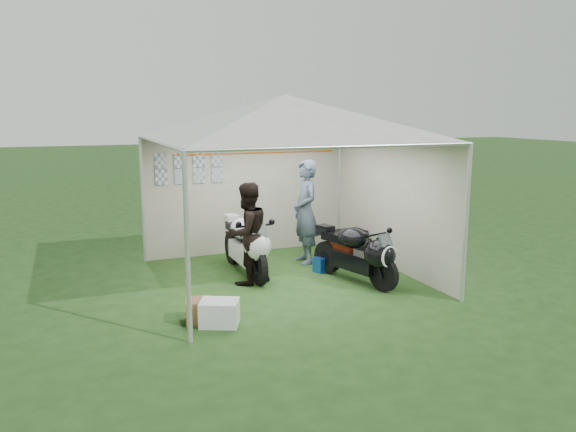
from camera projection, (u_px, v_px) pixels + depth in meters
name	position (u px, v px, depth m)	size (l,w,h in m)	color
ground	(285.00, 279.00, 9.31)	(80.00, 80.00, 0.00)	#213F18
canopy_tent	(284.00, 122.00, 8.87)	(5.66, 5.66, 3.00)	silver
motorcycle_white	(247.00, 243.00, 9.44)	(0.46, 2.00, 0.98)	black
motorcycle_black	(359.00, 252.00, 9.01)	(0.76, 1.80, 0.91)	black
paddock_stand	(324.00, 264.00, 9.73)	(0.35, 0.22, 0.26)	blue
person_dark_jacket	(247.00, 234.00, 8.94)	(0.80, 0.62, 1.64)	black
person_blue_jacket	(305.00, 212.00, 10.17)	(0.69, 0.45, 1.89)	slate
equipment_box	(350.00, 243.00, 10.68)	(0.52, 0.42, 0.52)	black
crate_0	(219.00, 313.00, 7.28)	(0.49, 0.38, 0.33)	silver
crate_1	(199.00, 311.00, 7.38)	(0.35, 0.35, 0.31)	brown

